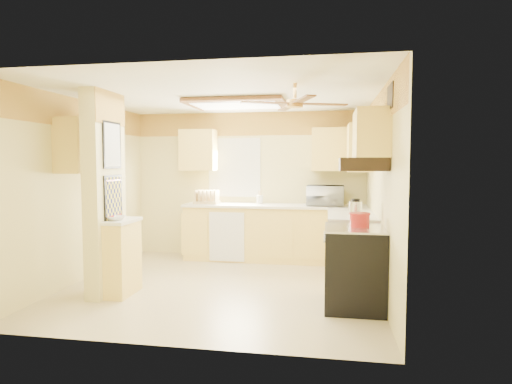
% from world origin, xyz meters
% --- Properties ---
extents(floor, '(4.00, 4.00, 0.00)m').
position_xyz_m(floor, '(0.00, 0.00, 0.00)').
color(floor, tan).
rests_on(floor, ground).
extents(ceiling, '(4.00, 4.00, 0.00)m').
position_xyz_m(ceiling, '(0.00, 0.00, 2.50)').
color(ceiling, white).
rests_on(ceiling, wall_back).
extents(wall_back, '(4.00, 0.00, 4.00)m').
position_xyz_m(wall_back, '(0.00, 1.90, 1.25)').
color(wall_back, '#E8D98D').
rests_on(wall_back, floor).
extents(wall_front, '(4.00, 0.00, 4.00)m').
position_xyz_m(wall_front, '(0.00, -1.90, 1.25)').
color(wall_front, '#E8D98D').
rests_on(wall_front, floor).
extents(wall_left, '(0.00, 3.80, 3.80)m').
position_xyz_m(wall_left, '(-2.00, 0.00, 1.25)').
color(wall_left, '#E8D98D').
rests_on(wall_left, floor).
extents(wall_right, '(0.00, 3.80, 3.80)m').
position_xyz_m(wall_right, '(2.00, 0.00, 1.25)').
color(wall_right, '#E8D98D').
rests_on(wall_right, floor).
extents(wallpaper_border, '(4.00, 0.02, 0.40)m').
position_xyz_m(wallpaper_border, '(0.00, 1.88, 2.30)').
color(wallpaper_border, '#FFD04B').
rests_on(wallpaper_border, wall_back).
extents(partition_column, '(0.20, 0.70, 2.50)m').
position_xyz_m(partition_column, '(-1.35, -0.55, 1.25)').
color(partition_column, '#E8D98D').
rests_on(partition_column, floor).
extents(partition_ledge, '(0.25, 0.55, 0.90)m').
position_xyz_m(partition_ledge, '(-1.13, -0.55, 0.45)').
color(partition_ledge, '#FFDE75').
rests_on(partition_ledge, floor).
extents(ledge_top, '(0.28, 0.58, 0.04)m').
position_xyz_m(ledge_top, '(-1.13, -0.55, 0.92)').
color(ledge_top, white).
rests_on(ledge_top, partition_ledge).
extents(lower_cabinets_back, '(3.00, 0.60, 0.90)m').
position_xyz_m(lower_cabinets_back, '(0.50, 1.60, 0.45)').
color(lower_cabinets_back, '#FFDE75').
rests_on(lower_cabinets_back, floor).
extents(lower_cabinets_right, '(0.60, 1.40, 0.90)m').
position_xyz_m(lower_cabinets_right, '(1.70, 0.60, 0.45)').
color(lower_cabinets_right, '#FFDE75').
rests_on(lower_cabinets_right, floor).
extents(countertop_back, '(3.04, 0.64, 0.04)m').
position_xyz_m(countertop_back, '(0.50, 1.59, 0.92)').
color(countertop_back, white).
rests_on(countertop_back, lower_cabinets_back).
extents(countertop_right, '(0.64, 1.44, 0.04)m').
position_xyz_m(countertop_right, '(1.69, 0.60, 0.92)').
color(countertop_right, white).
rests_on(countertop_right, lower_cabinets_right).
extents(dishwasher_panel, '(0.58, 0.02, 0.80)m').
position_xyz_m(dishwasher_panel, '(-0.25, 1.29, 0.43)').
color(dishwasher_panel, white).
rests_on(dishwasher_panel, lower_cabinets_back).
extents(window, '(0.92, 0.02, 1.02)m').
position_xyz_m(window, '(-0.25, 1.89, 1.55)').
color(window, white).
rests_on(window, wall_back).
extents(upper_cab_back_left, '(0.60, 0.35, 0.70)m').
position_xyz_m(upper_cab_back_left, '(-0.85, 1.72, 1.85)').
color(upper_cab_back_left, '#FFDE75').
rests_on(upper_cab_back_left, wall_back).
extents(upper_cab_back_right, '(0.90, 0.35, 0.70)m').
position_xyz_m(upper_cab_back_right, '(1.55, 1.72, 1.85)').
color(upper_cab_back_right, '#FFDE75').
rests_on(upper_cab_back_right, wall_back).
extents(upper_cab_right, '(0.35, 1.00, 0.70)m').
position_xyz_m(upper_cab_right, '(1.82, 1.25, 1.85)').
color(upper_cab_right, '#FFDE75').
rests_on(upper_cab_right, wall_right).
extents(upper_cab_left_wall, '(0.35, 0.75, 0.70)m').
position_xyz_m(upper_cab_left_wall, '(-1.82, -0.25, 1.85)').
color(upper_cab_left_wall, '#FFDE75').
rests_on(upper_cab_left_wall, wall_left).
extents(upper_cab_over_stove, '(0.35, 0.76, 0.52)m').
position_xyz_m(upper_cab_over_stove, '(1.82, -0.55, 1.95)').
color(upper_cab_over_stove, '#FFDE75').
rests_on(upper_cab_over_stove, wall_right).
extents(stove, '(0.68, 0.77, 0.92)m').
position_xyz_m(stove, '(1.67, -0.55, 0.46)').
color(stove, black).
rests_on(stove, floor).
extents(range_hood, '(0.50, 0.76, 0.14)m').
position_xyz_m(range_hood, '(1.74, -0.55, 1.62)').
color(range_hood, black).
rests_on(range_hood, upper_cab_over_stove).
extents(poster_menu, '(0.02, 0.42, 0.57)m').
position_xyz_m(poster_menu, '(-1.24, -0.55, 1.85)').
color(poster_menu, black).
rests_on(poster_menu, partition_column).
extents(poster_nashville, '(0.02, 0.42, 0.57)m').
position_xyz_m(poster_nashville, '(-1.24, -0.55, 1.20)').
color(poster_nashville, black).
rests_on(poster_nashville, partition_column).
extents(ceiling_light_panel, '(1.35, 0.95, 0.06)m').
position_xyz_m(ceiling_light_panel, '(0.10, 0.50, 2.46)').
color(ceiling_light_panel, brown).
rests_on(ceiling_light_panel, ceiling).
extents(ceiling_fan, '(1.15, 1.15, 0.26)m').
position_xyz_m(ceiling_fan, '(1.00, -0.70, 2.29)').
color(ceiling_fan, gold).
rests_on(ceiling_fan, ceiling).
extents(vent_grate, '(0.02, 0.40, 0.25)m').
position_xyz_m(vent_grate, '(1.98, -0.90, 2.30)').
color(vent_grate, black).
rests_on(vent_grate, wall_right).
extents(microwave, '(0.61, 0.43, 0.33)m').
position_xyz_m(microwave, '(1.33, 1.59, 1.10)').
color(microwave, white).
rests_on(microwave, countertop_back).
extents(bowl, '(0.29, 0.29, 0.05)m').
position_xyz_m(bowl, '(-1.17, -0.65, 0.97)').
color(bowl, white).
rests_on(bowl, ledge_top).
extents(dutch_oven, '(0.24, 0.24, 0.16)m').
position_xyz_m(dutch_oven, '(1.73, -0.50, 0.99)').
color(dutch_oven, '#A91C1C').
rests_on(dutch_oven, stove).
extents(kettle, '(0.16, 0.16, 0.25)m').
position_xyz_m(kettle, '(1.71, -0.00, 1.06)').
color(kettle, silver).
rests_on(kettle, countertop_right).
extents(dish_rack, '(0.40, 0.29, 0.23)m').
position_xyz_m(dish_rack, '(-0.66, 1.56, 1.02)').
color(dish_rack, tan).
rests_on(dish_rack, countertop_back).
extents(utensil_crock, '(0.11, 0.11, 0.22)m').
position_xyz_m(utensil_crock, '(0.23, 1.71, 1.01)').
color(utensil_crock, white).
rests_on(utensil_crock, countertop_back).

